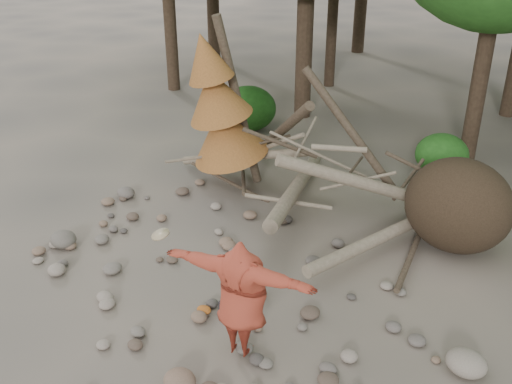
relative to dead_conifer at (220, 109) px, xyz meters
The scene contains 13 objects.
ground 5.05m from the dead_conifer, 47.26° to the right, with size 120.00×120.00×0.00m, color #514C44.
deadfall_pile 5.33m from the dead_conifer, ahead, with size 8.55×5.24×3.30m.
dead_conifer is the anchor object (origin of this frame).
bush_left 4.72m from the dead_conifer, 121.92° to the left, with size 1.80×1.80×1.44m, color #1D5215.
bush_mid 6.11m from the dead_conifer, 48.52° to the left, with size 1.40×1.40×1.12m, color #28681E.
frisbee_thrower 6.31m from the dead_conifer, 44.19° to the right, with size 2.85×1.23×2.00m.
backpack 5.66m from the dead_conifer, 45.23° to the right, with size 0.40×0.27×0.27m, color black.
cloth_green 5.40m from the dead_conifer, 44.07° to the right, with size 0.41×0.34×0.15m, color #2A6A2A.
cloth_orange 5.60m from the dead_conifer, 50.60° to the right, with size 0.27×0.22×0.10m, color #A1521B.
boulder_front_left 4.73m from the dead_conifer, 97.80° to the right, with size 0.58×0.52×0.35m, color #625C52.
boulder_front_right 7.23m from the dead_conifer, 52.22° to the right, with size 0.51×0.46×0.30m, color #785D4B.
boulder_mid_right 8.00m from the dead_conifer, 18.64° to the right, with size 0.63×0.56×0.38m, color gray.
boulder_mid_left 3.12m from the dead_conifer, 126.35° to the right, with size 0.46×0.41×0.28m, color #625A52.
Camera 1 is at (6.05, -6.26, 6.26)m, focal length 40.00 mm.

